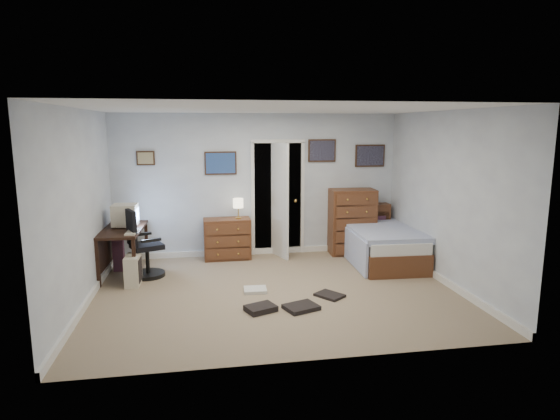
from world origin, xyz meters
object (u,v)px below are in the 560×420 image
Objects in this scene: office_chair at (143,251)px; tall_dresser at (352,222)px; low_dresser at (227,239)px; bed at (379,243)px; computer_desk at (118,239)px.

tall_dresser is at bearing -10.49° from office_chair.
low_dresser reaches higher than bed.
office_chair is 3.88m from bed.
tall_dresser is (3.56, 0.79, 0.18)m from office_chair.
office_chair reaches higher than bed.
low_dresser is at bearing 8.73° from office_chair.
computer_desk reaches higher than low_dresser.
office_chair is at bearing -149.23° from low_dresser.
office_chair is at bearing -26.01° from computer_desk.
bed is (0.32, -0.54, -0.28)m from tall_dresser.
computer_desk is 1.22× the size of office_chair.
computer_desk is 1.09× the size of tall_dresser.
low_dresser is (1.32, 0.81, -0.05)m from office_chair.
computer_desk is at bearing 128.89° from office_chair.
tall_dresser reaches higher than office_chair.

